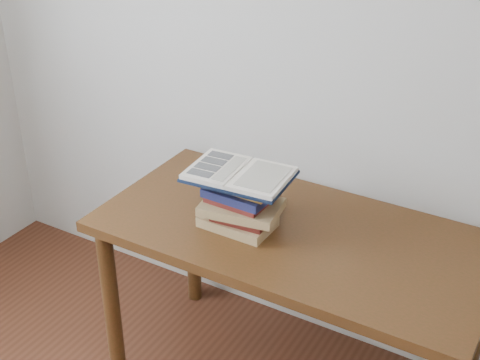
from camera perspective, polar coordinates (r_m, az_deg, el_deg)
The scene contains 3 objects.
desk at distance 2.27m, azimuth 4.46°, elevation -6.36°, with size 1.30×0.65×0.70m.
book_stack at distance 2.17m, azimuth 0.10°, elevation -1.96°, with size 0.28×0.21×0.18m.
open_book at distance 2.12m, azimuth -0.05°, elevation 0.50°, with size 0.34×0.25×0.03m.
Camera 1 is at (0.71, -0.30, 1.90)m, focal length 50.00 mm.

